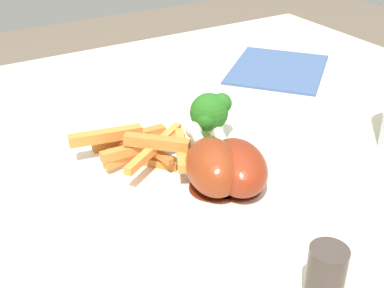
% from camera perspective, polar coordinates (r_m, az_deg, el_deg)
% --- Properties ---
extents(dining_table, '(1.09, 0.87, 0.71)m').
position_cam_1_polar(dining_table, '(0.61, -3.19, -11.81)').
color(dining_table, beige).
rests_on(dining_table, ground_plane).
extents(dinner_plate, '(0.28, 0.28, 0.01)m').
position_cam_1_polar(dinner_plate, '(0.57, -0.00, -2.29)').
color(dinner_plate, white).
rests_on(dinner_plate, dining_table).
extents(broccoli_floret_front, '(0.05, 0.04, 0.06)m').
position_cam_1_polar(broccoli_floret_front, '(0.58, 2.02, 3.40)').
color(broccoli_floret_front, '#7DB451').
rests_on(broccoli_floret_front, dinner_plate).
extents(carrot_fries_pile, '(0.12, 0.13, 0.04)m').
position_cam_1_polar(carrot_fries_pile, '(0.56, -5.57, -0.21)').
color(carrot_fries_pile, orange).
rests_on(carrot_fries_pile, dinner_plate).
extents(chicken_drumstick_near, '(0.08, 0.14, 0.05)m').
position_cam_1_polar(chicken_drumstick_near, '(0.51, 4.86, -2.34)').
color(chicken_drumstick_near, '#5D190C').
rests_on(chicken_drumstick_near, dinner_plate).
extents(chicken_drumstick_far, '(0.07, 0.13, 0.05)m').
position_cam_1_polar(chicken_drumstick_far, '(0.51, 2.23, -2.33)').
color(chicken_drumstick_far, '#5E1D0C').
rests_on(chicken_drumstick_far, dinner_plate).
extents(napkin, '(0.22, 0.22, 0.00)m').
position_cam_1_polar(napkin, '(0.84, 9.43, 8.13)').
color(napkin, '#3D5684').
rests_on(napkin, dining_table).
extents(pepper_shaker, '(0.03, 0.03, 0.05)m').
position_cam_1_polar(pepper_shaker, '(0.41, 14.46, -13.91)').
color(pepper_shaker, '#423833').
rests_on(pepper_shaker, dining_table).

